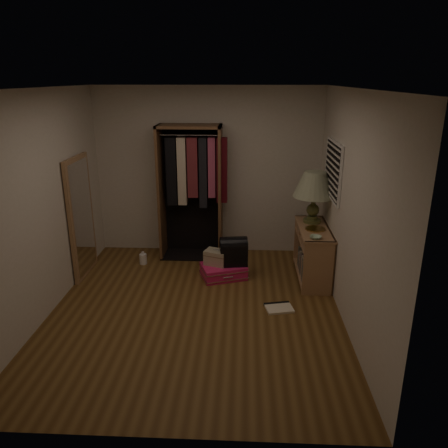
{
  "coord_description": "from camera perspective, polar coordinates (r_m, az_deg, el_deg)",
  "views": [
    {
      "loc": [
        0.58,
        -4.7,
        2.71
      ],
      "look_at": [
        0.3,
        0.95,
        0.8
      ],
      "focal_mm": 35.0,
      "sensor_mm": 36.0,
      "label": 1
    }
  ],
  "objects": [
    {
      "name": "ground",
      "position": [
        5.45,
        -3.71,
        -11.17
      ],
      "size": [
        4.0,
        4.0,
        0.0
      ],
      "primitive_type": "plane",
      "color": "brown",
      "rests_on": "ground"
    },
    {
      "name": "room_walls",
      "position": [
        4.92,
        -3.14,
        4.4
      ],
      "size": [
        3.52,
        4.02,
        2.6
      ],
      "color": "beige",
      "rests_on": "ground"
    },
    {
      "name": "console_bookshelf",
      "position": [
        6.25,
        11.48,
        -3.41
      ],
      "size": [
        0.42,
        1.12,
        0.75
      ],
      "color": "#A1734E",
      "rests_on": "ground"
    },
    {
      "name": "open_wardrobe",
      "position": [
        6.68,
        -4.02,
        5.68
      ],
      "size": [
        1.03,
        0.5,
        2.05
      ],
      "color": "brown",
      "rests_on": "ground"
    },
    {
      "name": "floor_mirror",
      "position": [
        6.41,
        -18.15,
        0.85
      ],
      "size": [
        0.06,
        0.8,
        1.7
      ],
      "color": "#9C724C",
      "rests_on": "ground"
    },
    {
      "name": "pink_suitcase",
      "position": [
        6.23,
        -0.06,
        -6.16
      ],
      "size": [
        0.73,
        0.62,
        0.19
      ],
      "rotation": [
        0.0,
        0.0,
        0.34
      ],
      "color": "#D71A5C",
      "rests_on": "ground"
    },
    {
      "name": "train_case",
      "position": [
        6.18,
        -1.03,
        -4.36
      ],
      "size": [
        0.37,
        0.31,
        0.23
      ],
      "rotation": [
        0.0,
        0.0,
        -0.36
      ],
      "color": "tan",
      "rests_on": "pink_suitcase"
    },
    {
      "name": "black_bag",
      "position": [
        6.14,
        1.25,
        -3.46
      ],
      "size": [
        0.41,
        0.29,
        0.41
      ],
      "rotation": [
        0.0,
        0.0,
        0.14
      ],
      "color": "black",
      "rests_on": "pink_suitcase"
    },
    {
      "name": "table_lamp",
      "position": [
        6.19,
        11.73,
        4.94
      ],
      "size": [
        0.67,
        0.67,
        0.73
      ],
      "rotation": [
        0.0,
        0.0,
        -0.15
      ],
      "color": "#4E5429",
      "rests_on": "console_bookshelf"
    },
    {
      "name": "brass_tray",
      "position": [
        6.04,
        11.83,
        -0.62
      ],
      "size": [
        0.32,
        0.32,
        0.02
      ],
      "rotation": [
        0.0,
        0.0,
        -0.22
      ],
      "color": "#A78240",
      "rests_on": "console_bookshelf"
    },
    {
      "name": "ceramic_bowl",
      "position": [
        5.69,
        11.87,
        -1.72
      ],
      "size": [
        0.19,
        0.19,
        0.04
      ],
      "primitive_type": "imported",
      "rotation": [
        0.0,
        0.0,
        -0.36
      ],
      "color": "#A8C9A8",
      "rests_on": "console_bookshelf"
    },
    {
      "name": "white_jug",
      "position": [
        6.78,
        -10.52,
        -4.48
      ],
      "size": [
        0.13,
        0.13,
        0.19
      ],
      "rotation": [
        0.0,
        0.0,
        0.14
      ],
      "color": "white",
      "rests_on": "ground"
    },
    {
      "name": "floor_book",
      "position": [
        5.52,
        7.14,
        -10.74
      ],
      "size": [
        0.37,
        0.32,
        0.03
      ],
      "rotation": [
        0.0,
        0.0,
        0.21
      ],
      "color": "#F4E9CD",
      "rests_on": "ground"
    }
  ]
}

